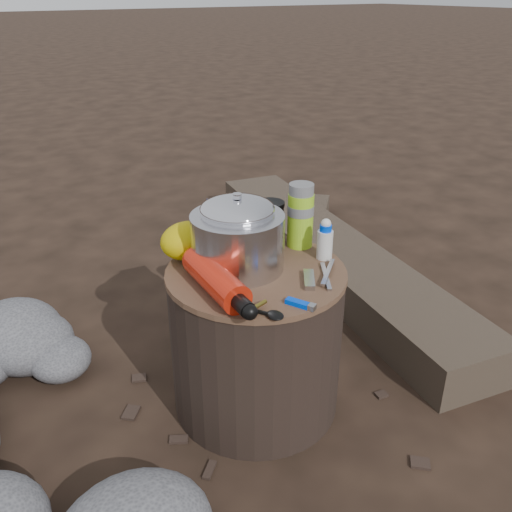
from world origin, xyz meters
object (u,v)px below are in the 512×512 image
camping_pot (238,232)px  stump (256,339)px  log_main (331,256)px  travel_mug (270,221)px  thermos (300,216)px  fuel_bottle (216,279)px

camping_pot → stump: bearing=-70.5°
log_main → travel_mug: travel_mug is taller
stump → camping_pot: bearing=109.5°
stump → camping_pot: 0.32m
log_main → travel_mug: bearing=-136.9°
log_main → camping_pot: camping_pot is taller
camping_pot → thermos: bearing=1.9°
log_main → travel_mug: 0.80m
camping_pot → travel_mug: camping_pot is taller
fuel_bottle → travel_mug: (0.29, 0.19, 0.02)m
stump → travel_mug: size_ratio=4.10×
stump → thermos: thermos is taller
camping_pot → fuel_bottle: 0.17m
fuel_bottle → stump: bearing=21.1°
travel_mug → fuel_bottle: bearing=-146.7°
stump → thermos: (0.19, 0.06, 0.31)m
camping_pot → fuel_bottle: (-0.12, -0.10, -0.06)m
log_main → thermos: 0.83m
camping_pot → fuel_bottle: bearing=-140.4°
stump → log_main: bearing=35.8°
camping_pot → thermos: camping_pot is taller
thermos → travel_mug: (-0.05, 0.08, -0.03)m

